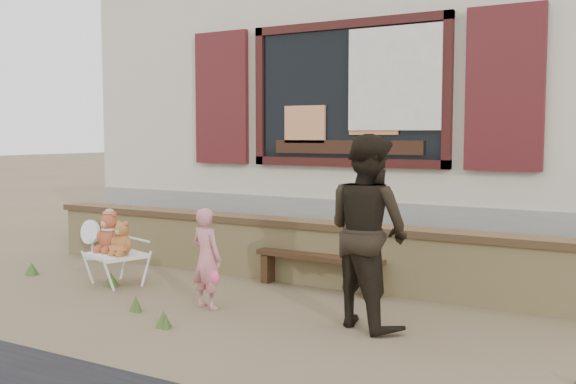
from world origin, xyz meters
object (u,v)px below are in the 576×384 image
Objects in this scene: teddy_bear_right at (123,237)px; child at (207,258)px; bench at (320,263)px; adult at (368,231)px; folding_chair at (117,256)px; teddy_bear_left at (110,231)px.

child is at bearing 6.77° from teddy_bear_right.
bench is 1.48m from adult.
bench is 2.13m from folding_chair.
teddy_bear_left is 0.48× the size of child.
adult is (3.03, -0.11, 0.24)m from teddy_bear_left.
child is at bearing -109.23° from bench.
folding_chair is 0.29m from teddy_bear_left.
teddy_bear_left is at bearing 22.44° from adult.
folding_chair is at bearing -150.19° from bench.
teddy_bear_left reaches higher than bench.
child reaches higher than bench.
adult reaches higher than child.
teddy_bear_right is 0.40× the size of child.
child is at bearing 5.56° from teddy_bear_left.
child is 1.54m from adult.
teddy_bear_right is at bearing 0.00° from teddy_bear_left.
folding_chair is 0.72× the size of child.
adult is at bearing 15.50° from teddy_bear_left.
adult is (2.89, -0.07, 0.49)m from folding_chair.
teddy_bear_right is at bearing -147.49° from bench.
child is at bearing 6.11° from folding_chair.
teddy_bear_right is at bearing 0.00° from folding_chair.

